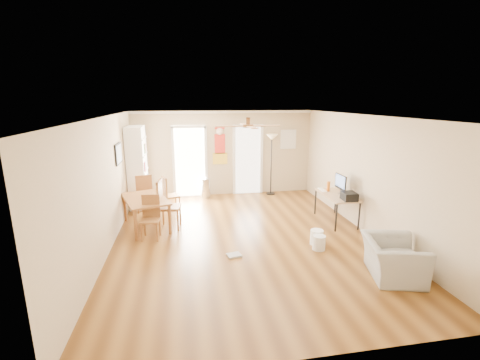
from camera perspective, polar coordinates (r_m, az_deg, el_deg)
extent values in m
plane|color=brown|center=(7.25, 0.83, -9.98)|extent=(7.00, 7.00, 0.00)
cube|color=red|center=(10.16, -3.51, 5.96)|extent=(0.46, 0.03, 1.10)
cube|color=white|center=(10.59, 8.35, 6.98)|extent=(0.50, 0.04, 0.60)
cube|color=black|center=(8.15, -20.31, 4.29)|extent=(0.04, 0.66, 0.48)
cylinder|color=silver|center=(10.09, -5.97, -1.38)|extent=(0.31, 0.31, 0.60)
cube|color=white|center=(8.62, 14.04, -1.66)|extent=(0.14, 0.38, 0.01)
cube|color=black|center=(7.92, 18.37, -2.68)|extent=(0.33, 0.38, 0.18)
cylinder|color=orange|center=(8.51, 15.04, -1.08)|extent=(0.09, 0.09, 0.25)
cylinder|color=white|center=(7.09, 13.13, -9.61)|extent=(0.29, 0.29, 0.31)
cylinder|color=silver|center=(6.86, 13.52, -10.50)|extent=(0.29, 0.29, 0.29)
cube|color=#A5A49F|center=(6.47, -1.05, -12.89)|extent=(0.30, 0.26, 0.04)
imported|color=#A0A19B|center=(6.23, 24.91, -12.24)|extent=(1.10, 1.19, 0.65)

